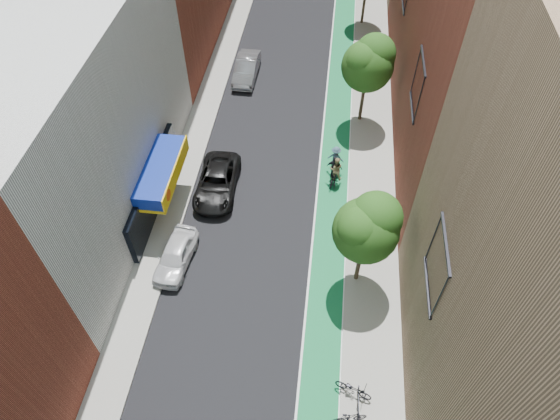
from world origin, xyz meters
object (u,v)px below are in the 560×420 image
(cyclist_lane_mid, at_px, (334,173))
(cyclist_lane_near, at_px, (336,173))
(parked_car_white, at_px, (175,255))
(parked_car_silver, at_px, (246,69))
(cyclist_lane_far, at_px, (335,160))
(parked_car_black, at_px, (217,182))

(cyclist_lane_mid, bearing_deg, cyclist_lane_near, 144.98)
(parked_car_white, height_order, parked_car_silver, parked_car_silver)
(parked_car_white, bearing_deg, parked_car_silver, 92.37)
(cyclist_lane_near, bearing_deg, cyclist_lane_mid, -45.15)
(parked_car_silver, xyz_separation_m, cyclist_lane_mid, (7.52, -10.96, -0.03))
(cyclist_lane_mid, distance_m, cyclist_lane_far, 1.02)
(cyclist_lane_far, bearing_deg, parked_car_white, 57.31)
(cyclist_lane_near, bearing_deg, parked_car_silver, -54.57)
(cyclist_lane_mid, bearing_deg, parked_car_white, 52.45)
(parked_car_silver, xyz_separation_m, cyclist_lane_far, (7.56, -9.96, 0.14))
(cyclist_lane_near, relative_size, cyclist_lane_mid, 1.01)
(parked_car_black, height_order, cyclist_lane_mid, cyclist_lane_mid)
(parked_car_white, height_order, cyclist_lane_mid, cyclist_lane_mid)
(parked_car_silver, distance_m, cyclist_lane_near, 13.45)
(parked_car_silver, xyz_separation_m, cyclist_lane_near, (7.63, -11.07, 0.13))
(parked_car_silver, height_order, cyclist_lane_far, cyclist_lane_far)
(cyclist_lane_near, distance_m, cyclist_lane_mid, 0.22)
(cyclist_lane_far, bearing_deg, parked_car_silver, -40.38)
(parked_car_silver, height_order, cyclist_lane_mid, cyclist_lane_mid)
(parked_car_black, distance_m, cyclist_lane_mid, 7.55)
(parked_car_white, distance_m, cyclist_lane_mid, 11.42)
(parked_car_black, bearing_deg, cyclist_lane_near, 10.67)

